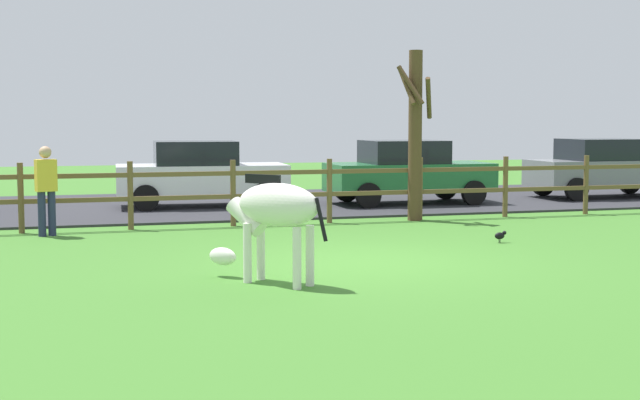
{
  "coord_description": "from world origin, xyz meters",
  "views": [
    {
      "loc": [
        -4.3,
        -12.47,
        2.12
      ],
      "look_at": [
        -0.48,
        0.52,
        0.9
      ],
      "focal_mm": 50.17,
      "sensor_mm": 36.0,
      "label": 1
    }
  ],
  "objects_px": {
    "bare_tree": "(415,132)",
    "crow_on_grass": "(500,235)",
    "parked_car_green": "(408,171)",
    "zebra": "(273,213)",
    "parked_car_white": "(200,173)",
    "visitor_near_fence": "(46,187)",
    "parked_car_grey": "(604,168)"
  },
  "relations": [
    {
      "from": "zebra",
      "to": "parked_car_green",
      "type": "xyz_separation_m",
      "value": [
        5.63,
        9.35,
        -0.08
      ]
    },
    {
      "from": "crow_on_grass",
      "to": "bare_tree",
      "type": "bearing_deg",
      "value": 91.8
    },
    {
      "from": "parked_car_grey",
      "to": "visitor_near_fence",
      "type": "relative_size",
      "value": 2.46
    },
    {
      "from": "parked_car_white",
      "to": "zebra",
      "type": "bearing_deg",
      "value": -93.45
    },
    {
      "from": "bare_tree",
      "to": "crow_on_grass",
      "type": "bearing_deg",
      "value": -88.2
    },
    {
      "from": "parked_car_white",
      "to": "parked_car_grey",
      "type": "bearing_deg",
      "value": -2.84
    },
    {
      "from": "bare_tree",
      "to": "crow_on_grass",
      "type": "height_order",
      "value": "bare_tree"
    },
    {
      "from": "bare_tree",
      "to": "parked_car_grey",
      "type": "bearing_deg",
      "value": 25.85
    },
    {
      "from": "parked_car_green",
      "to": "parked_car_grey",
      "type": "distance_m",
      "value": 5.69
    },
    {
      "from": "parked_car_white",
      "to": "parked_car_grey",
      "type": "relative_size",
      "value": 1.01
    },
    {
      "from": "visitor_near_fence",
      "to": "parked_car_grey",
      "type": "bearing_deg",
      "value": 14.84
    },
    {
      "from": "bare_tree",
      "to": "parked_car_green",
      "type": "xyz_separation_m",
      "value": [
        1.09,
        3.1,
        -1.02
      ]
    },
    {
      "from": "zebra",
      "to": "parked_car_white",
      "type": "bearing_deg",
      "value": 86.55
    },
    {
      "from": "zebra",
      "to": "parked_car_green",
      "type": "relative_size",
      "value": 0.4
    },
    {
      "from": "visitor_near_fence",
      "to": "crow_on_grass",
      "type": "bearing_deg",
      "value": -22.61
    },
    {
      "from": "crow_on_grass",
      "to": "parked_car_green",
      "type": "relative_size",
      "value": 0.05
    },
    {
      "from": "crow_on_grass",
      "to": "parked_car_green",
      "type": "distance_m",
      "value": 6.81
    },
    {
      "from": "parked_car_green",
      "to": "bare_tree",
      "type": "bearing_deg",
      "value": -109.4
    },
    {
      "from": "parked_car_grey",
      "to": "bare_tree",
      "type": "bearing_deg",
      "value": -154.15
    },
    {
      "from": "visitor_near_fence",
      "to": "parked_car_white",
      "type": "bearing_deg",
      "value": 51.04
    },
    {
      "from": "zebra",
      "to": "parked_car_grey",
      "type": "distance_m",
      "value": 14.79
    },
    {
      "from": "bare_tree",
      "to": "parked_car_white",
      "type": "bearing_deg",
      "value": 135.86
    },
    {
      "from": "parked_car_green",
      "to": "zebra",
      "type": "bearing_deg",
      "value": -121.07
    },
    {
      "from": "parked_car_white",
      "to": "parked_car_grey",
      "type": "height_order",
      "value": "same"
    },
    {
      "from": "parked_car_green",
      "to": "visitor_near_fence",
      "type": "relative_size",
      "value": 2.45
    },
    {
      "from": "bare_tree",
      "to": "parked_car_white",
      "type": "xyz_separation_m",
      "value": [
        -3.93,
        3.82,
        -1.02
      ]
    },
    {
      "from": "zebra",
      "to": "visitor_near_fence",
      "type": "relative_size",
      "value": 0.98
    },
    {
      "from": "bare_tree",
      "to": "zebra",
      "type": "bearing_deg",
      "value": -126.01
    },
    {
      "from": "zebra",
      "to": "crow_on_grass",
      "type": "distance_m",
      "value": 5.41
    },
    {
      "from": "parked_car_green",
      "to": "visitor_near_fence",
      "type": "bearing_deg",
      "value": -157.17
    },
    {
      "from": "crow_on_grass",
      "to": "visitor_near_fence",
      "type": "xyz_separation_m",
      "value": [
        -7.51,
        3.13,
        0.78
      ]
    },
    {
      "from": "crow_on_grass",
      "to": "parked_car_green",
      "type": "height_order",
      "value": "parked_car_green"
    }
  ]
}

